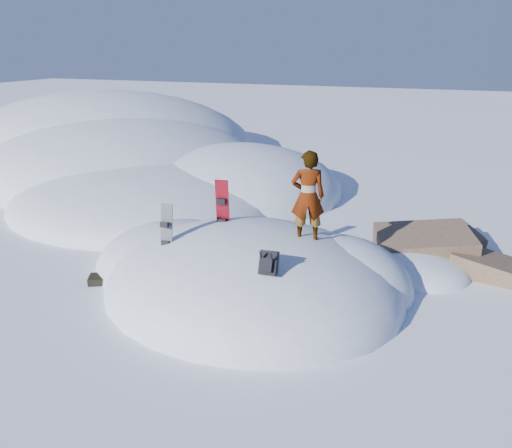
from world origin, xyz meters
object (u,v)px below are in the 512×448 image
(backpack, at_px, (268,263))
(snowboard_red, at_px, (223,213))
(snowboard_dark, at_px, (166,236))
(person, at_px, (308,196))

(backpack, bearing_deg, snowboard_red, 126.97)
(snowboard_dark, relative_size, person, 0.71)
(backpack, xyz_separation_m, person, (0.26, 1.76, 0.87))
(snowboard_dark, xyz_separation_m, backpack, (2.65, -0.67, 0.04))
(snowboard_dark, relative_size, backpack, 2.54)
(snowboard_dark, bearing_deg, snowboard_red, 54.06)
(person, bearing_deg, snowboard_dark, 0.34)
(snowboard_red, xyz_separation_m, snowboard_dark, (-0.75, -1.36, -0.19))
(snowboard_red, distance_m, snowboard_dark, 1.57)
(snowboard_red, height_order, person, person)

